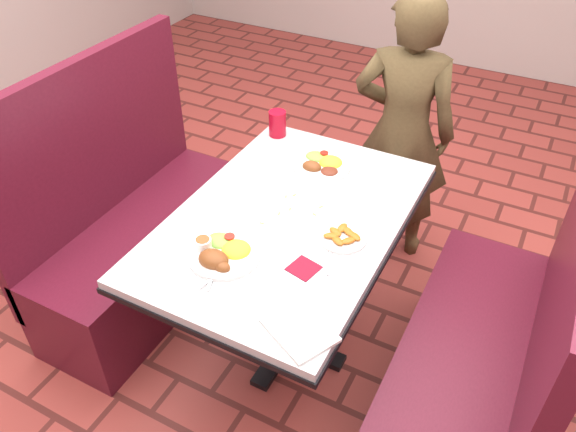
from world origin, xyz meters
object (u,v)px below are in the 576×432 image
Objects in this scene: booth_bench_right at (477,366)px; diner_person at (402,132)px; dining_table at (288,235)px; plantain_plate at (342,236)px; far_dinner_plate at (322,162)px; near_dinner_plate at (222,250)px; booth_bench_left at (140,237)px; red_tumbler at (277,123)px.

diner_person is at bearing 125.51° from booth_bench_right.
dining_table is 6.80× the size of plantain_plate.
far_dinner_plate is 0.47m from plantain_plate.
near_dinner_plate is 1.04× the size of far_dinner_plate.
far_dinner_plate is (-0.83, 0.37, 0.44)m from booth_bench_right.
booth_bench_left is at bearing -154.58° from far_dinner_plate.
far_dinner_plate reaches higher than dining_table.
plantain_plate is (0.23, -0.03, 0.11)m from dining_table.
booth_bench_right reaches higher than far_dinner_plate.
booth_bench_right is at bearing 118.56° from diner_person.
booth_bench_left is at bearing 156.53° from near_dinner_plate.
plantain_plate is (-0.56, -0.03, 0.43)m from booth_bench_right.
plantain_plate is at bearing -1.39° from booth_bench_left.
dining_table is 0.39m from far_dinner_plate.
diner_person is 5.47× the size of near_dinner_plate.
dining_table is 0.34m from near_dinner_plate.
diner_person reaches higher than far_dinner_plate.
booth_bench_left is 6.74× the size of plantain_plate.
dining_table is 0.91m from diner_person.
near_dinner_plate is 0.68m from far_dinner_plate.
dining_table is 0.63m from red_tumbler.
near_dinner_plate is at bearing -95.85° from far_dinner_plate.
booth_bench_left is at bearing -132.68° from red_tumbler.
diner_person is at bearing 80.13° from dining_table.
diner_person reaches higher than booth_bench_left.
plantain_plate is at bearing -177.45° from booth_bench_right.
plantain_plate is 0.78m from red_tumbler.
red_tumbler is at bearing 105.55° from near_dinner_plate.
plantain_plate reaches higher than dining_table.
dining_table is at bearing 0.00° from booth_bench_left.
diner_person is (-0.64, 0.90, 0.37)m from booth_bench_right.
diner_person reaches higher than dining_table.
near_dinner_plate is at bearing -107.46° from dining_table.
plantain_plate is (1.03, -0.03, 0.43)m from booth_bench_left.
plantain_plate is at bearing -56.31° from far_dinner_plate.
booth_bench_left is 1.12m from plantain_plate.
red_tumbler is (-0.48, -0.39, 0.11)m from diner_person.
booth_bench_left is 1.60m from booth_bench_right.
booth_bench_left is at bearing 36.34° from diner_person.
diner_person is 0.93m from plantain_plate.
booth_bench_right reaches higher than plantain_plate.
booth_bench_right is at bearing 18.83° from near_dinner_plate.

